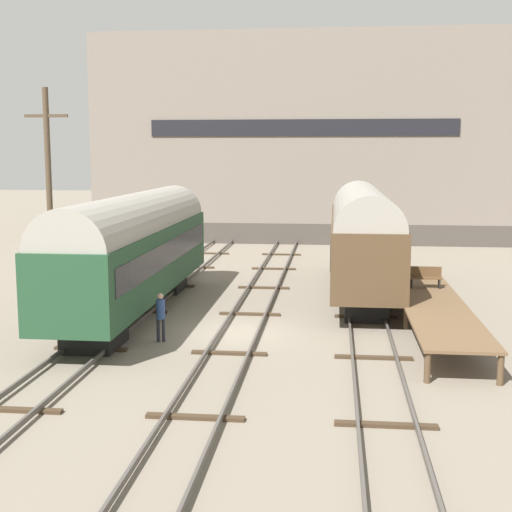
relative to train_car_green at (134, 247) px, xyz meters
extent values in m
plane|color=slate|center=(4.89, -2.70, -2.92)|extent=(200.00, 200.00, 0.00)
cube|color=#4C4742|center=(-0.72, -2.70, -2.74)|extent=(0.08, 60.00, 0.16)
cube|color=#4C4742|center=(0.72, -2.70, -2.74)|extent=(0.08, 60.00, 0.16)
cube|color=#3D2D1E|center=(0.00, -11.70, -2.87)|extent=(2.60, 0.24, 0.10)
cube|color=#3D2D1E|center=(0.00, -5.70, -2.87)|extent=(2.60, 0.24, 0.10)
cube|color=#3D2D1E|center=(0.00, 0.30, -2.87)|extent=(2.60, 0.24, 0.10)
cube|color=#3D2D1E|center=(0.00, 6.30, -2.87)|extent=(2.60, 0.24, 0.10)
cube|color=#3D2D1E|center=(0.00, 12.30, -2.87)|extent=(2.60, 0.24, 0.10)
cube|color=#3D2D1E|center=(0.00, 18.30, -2.87)|extent=(2.60, 0.24, 0.10)
cube|color=#3D2D1E|center=(0.00, 24.30, -2.87)|extent=(2.60, 0.24, 0.10)
cube|color=#4C4742|center=(4.17, -2.70, -2.74)|extent=(0.08, 60.00, 0.16)
cube|color=#4C4742|center=(5.61, -2.70, -2.74)|extent=(0.08, 60.00, 0.16)
cube|color=#3D2D1E|center=(4.89, -11.70, -2.87)|extent=(2.60, 0.24, 0.10)
cube|color=#3D2D1E|center=(4.89, -5.70, -2.87)|extent=(2.60, 0.24, 0.10)
cube|color=#3D2D1E|center=(4.89, 0.30, -2.87)|extent=(2.60, 0.24, 0.10)
cube|color=#3D2D1E|center=(4.89, 6.30, -2.87)|extent=(2.60, 0.24, 0.10)
cube|color=#3D2D1E|center=(4.89, 12.30, -2.87)|extent=(2.60, 0.24, 0.10)
cube|color=#3D2D1E|center=(4.89, 18.30, -2.87)|extent=(2.60, 0.24, 0.10)
cube|color=#3D2D1E|center=(4.89, 24.30, -2.87)|extent=(2.60, 0.24, 0.10)
cube|color=#4C4742|center=(9.06, -2.70, -2.74)|extent=(0.08, 60.00, 0.16)
cube|color=#4C4742|center=(10.50, -2.70, -2.74)|extent=(0.08, 60.00, 0.16)
cube|color=#3D2D1E|center=(9.78, -11.70, -2.87)|extent=(2.60, 0.24, 0.10)
cube|color=#3D2D1E|center=(9.78, -5.70, -2.87)|extent=(2.60, 0.24, 0.10)
cube|color=#3D2D1E|center=(9.78, 0.30, -2.87)|extent=(2.60, 0.24, 0.10)
cube|color=#3D2D1E|center=(9.78, 6.30, -2.87)|extent=(2.60, 0.24, 0.10)
cube|color=#3D2D1E|center=(9.78, 12.30, -2.87)|extent=(2.60, 0.24, 0.10)
cube|color=#3D2D1E|center=(9.78, 18.30, -2.87)|extent=(2.60, 0.24, 0.10)
cube|color=#3D2D1E|center=(9.78, 24.30, -2.87)|extent=(2.60, 0.24, 0.10)
cube|color=black|center=(0.00, 5.25, -2.42)|extent=(1.80, 2.40, 1.00)
cube|color=black|center=(0.00, -5.25, -2.42)|extent=(1.80, 2.40, 1.00)
cube|color=#1E4228|center=(0.00, 0.00, -0.55)|extent=(2.98, 16.16, 2.73)
cube|color=black|center=(0.00, 0.00, -0.22)|extent=(3.02, 14.87, 0.98)
cylinder|color=gray|center=(0.00, 0.00, 0.81)|extent=(2.83, 15.84, 2.83)
cube|color=black|center=(9.78, 10.36, -2.42)|extent=(1.80, 2.40, 1.00)
cube|color=black|center=(9.78, 0.45, -2.42)|extent=(1.80, 2.40, 1.00)
cube|color=#4C3823|center=(9.78, 5.40, -0.51)|extent=(3.00, 15.25, 2.82)
cube|color=black|center=(9.78, 5.40, -0.17)|extent=(3.04, 14.03, 1.01)
cylinder|color=gray|center=(9.78, 5.40, 0.90)|extent=(2.85, 14.94, 2.85)
cube|color=brown|center=(12.31, -1.39, -1.93)|extent=(2.43, 13.56, 0.10)
cylinder|color=brown|center=(11.25, -8.02, -2.45)|extent=(0.20, 0.20, 0.94)
cylinder|color=brown|center=(13.38, -8.02, -2.45)|extent=(0.20, 0.20, 0.94)
cylinder|color=brown|center=(11.25, 5.24, -2.45)|extent=(0.20, 0.20, 0.94)
cylinder|color=brown|center=(13.38, 5.24, -2.45)|extent=(0.20, 0.20, 0.94)
cylinder|color=brown|center=(11.25, -1.39, -2.45)|extent=(0.20, 0.20, 0.94)
cylinder|color=brown|center=(13.38, -1.39, -2.45)|extent=(0.20, 0.20, 0.94)
cube|color=brown|center=(12.37, 1.90, -1.45)|extent=(1.40, 0.40, 0.06)
cube|color=brown|center=(12.37, 2.07, -1.19)|extent=(1.40, 0.06, 0.45)
cube|color=black|center=(11.77, 1.90, -1.68)|extent=(0.06, 0.40, 0.40)
cube|color=black|center=(12.96, 1.90, -1.68)|extent=(0.06, 0.40, 0.40)
cylinder|color=#282833|center=(2.07, -4.30, -2.49)|extent=(0.12, 0.12, 0.86)
cylinder|color=#282833|center=(2.27, -4.30, -2.49)|extent=(0.12, 0.12, 0.86)
cylinder|color=navy|center=(2.17, -4.30, -1.70)|extent=(0.32, 0.32, 0.71)
sphere|color=tan|center=(2.17, -4.30, -1.23)|extent=(0.23, 0.23, 0.23)
cylinder|color=#473828|center=(-3.28, -0.85, 1.82)|extent=(0.24, 0.24, 9.47)
cube|color=#473828|center=(-3.28, -0.85, 5.41)|extent=(1.80, 0.12, 0.12)
cube|color=#46403A|center=(5.95, 30.90, -2.13)|extent=(32.29, 13.77, 1.58)
cube|color=slate|center=(5.95, 30.90, 5.75)|extent=(32.29, 13.77, 14.18)
cube|color=black|center=(5.95, 23.96, 5.75)|extent=(22.60, 0.10, 1.20)
camera|label=1|loc=(8.40, -29.09, 3.94)|focal=50.00mm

